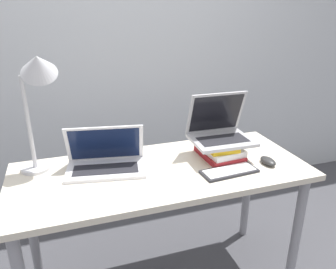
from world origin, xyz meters
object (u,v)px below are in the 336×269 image
at_px(book_stack, 220,150).
at_px(mouse, 268,161).
at_px(laptop_left, 106,161).
at_px(wireless_keyboard, 229,171).
at_px(laptop_on_books, 220,131).
at_px(desk_lamp, 37,80).

relative_size(book_stack, mouse, 2.43).
distance_m(book_stack, mouse, 0.25).
bearing_deg(mouse, laptop_left, 165.35).
bearing_deg(wireless_keyboard, laptop_on_books, 78.44).
height_order(book_stack, mouse, book_stack).
distance_m(book_stack, wireless_keyboard, 0.18).
height_order(wireless_keyboard, mouse, mouse).
bearing_deg(laptop_left, wireless_keyboard, -22.05).
height_order(laptop_on_books, wireless_keyboard, laptop_on_books).
distance_m(laptop_left, mouse, 0.82).
distance_m(mouse, desk_lamp, 1.17).
xyz_separation_m(mouse, desk_lamp, (-1.06, 0.28, 0.43)).
xyz_separation_m(book_stack, laptop_on_books, (0.01, 0.03, 0.10)).
relative_size(laptop_on_books, mouse, 3.02).
distance_m(laptop_left, desk_lamp, 0.49).
height_order(laptop_left, book_stack, laptop_left).
bearing_deg(wireless_keyboard, laptop_left, 157.95).
distance_m(laptop_left, laptop_on_books, 0.61).
xyz_separation_m(laptop_left, desk_lamp, (-0.26, 0.07, 0.41)).
xyz_separation_m(laptop_left, laptop_on_books, (0.60, -0.02, 0.09)).
relative_size(laptop_on_books, wireless_keyboard, 1.11).
distance_m(book_stack, desk_lamp, 0.96).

